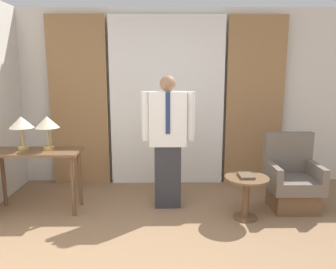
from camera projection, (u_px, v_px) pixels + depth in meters
wall_back at (167, 98)px, 5.15m from camera, size 10.00×0.06×2.70m
curtain_sheer_center at (167, 102)px, 5.04m from camera, size 1.74×0.06×2.58m
curtain_drape_left at (79, 102)px, 5.02m from camera, size 0.88×0.06×2.58m
curtain_drape_right at (255, 102)px, 5.05m from camera, size 0.88×0.06×2.58m
desk at (35, 162)px, 4.09m from camera, size 1.12×0.46×0.79m
table_lamp_left at (21, 124)px, 4.06m from camera, size 0.29×0.29×0.42m
table_lamp_right at (47, 124)px, 4.06m from camera, size 0.29×0.29×0.42m
person at (168, 138)px, 4.17m from camera, size 0.67×0.22×1.71m
armchair at (292, 182)px, 4.24m from camera, size 0.63×0.58×0.97m
side_table at (246, 190)px, 3.92m from camera, size 0.52×0.52×0.52m
book at (246, 176)px, 3.88m from camera, size 0.16×0.23×0.03m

